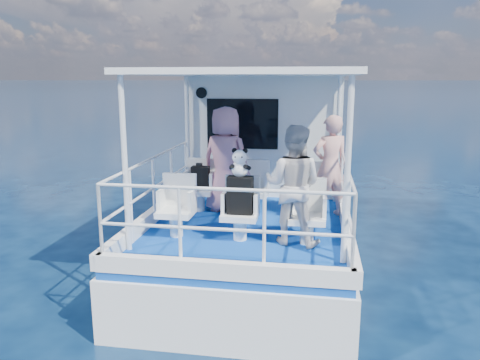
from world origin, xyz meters
name	(u,v)px	position (x,y,z in m)	size (l,w,h in m)	color
ground	(251,269)	(0.00, 0.00, 0.00)	(2000.00, 2000.00, 0.00)	black
hull	(258,248)	(0.00, 1.00, 0.00)	(3.00, 7.00, 1.60)	white
deck	(259,203)	(0.00, 1.00, 0.85)	(2.90, 6.90, 0.10)	#0B3D9D
cabin	(267,132)	(0.00, 2.30, 2.00)	(2.85, 2.00, 2.20)	white
canopy	(250,72)	(0.00, -0.20, 3.14)	(3.00, 3.20, 0.08)	white
canopy_posts	(249,151)	(0.00, -0.25, 2.00)	(2.77, 2.97, 2.20)	white
railings	(246,195)	(0.00, -0.58, 1.40)	(2.84, 3.59, 1.00)	white
seat_port_fwd	(199,200)	(-0.90, 0.20, 1.09)	(0.48, 0.46, 0.38)	white
seat_center_fwd	(253,202)	(0.00, 0.20, 1.09)	(0.48, 0.46, 0.38)	white
seat_stbd_fwd	(309,204)	(0.90, 0.20, 1.09)	(0.48, 0.46, 0.38)	white
seat_port_aft	(176,223)	(-0.90, -1.10, 1.09)	(0.48, 0.46, 0.38)	white
seat_center_aft	(240,226)	(0.00, -1.10, 1.09)	(0.48, 0.46, 0.38)	white
seat_stbd_aft	(307,229)	(0.90, -1.10, 1.09)	(0.48, 0.46, 0.38)	white
passenger_port_fwd	(226,160)	(-0.45, 0.22, 1.76)	(0.64, 0.46, 1.72)	#C07C8E
passenger_stbd_fwd	(330,166)	(1.21, 0.30, 1.70)	(0.59, 0.38, 1.61)	#EBA198
passenger_stbd_aft	(293,185)	(0.71, -1.11, 1.69)	(0.77, 0.60, 1.58)	beige
backpack_port	(201,178)	(-0.86, 0.18, 1.47)	(0.29, 0.16, 0.37)	black
backpack_center	(240,195)	(0.01, -1.13, 1.53)	(0.34, 0.19, 0.51)	black
compact_camera	(199,165)	(-0.88, 0.16, 1.68)	(0.10, 0.06, 0.06)	black
panda	(240,163)	(0.00, -1.13, 1.97)	(0.24, 0.20, 0.37)	white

